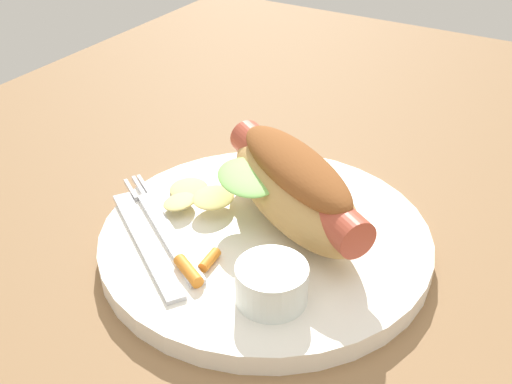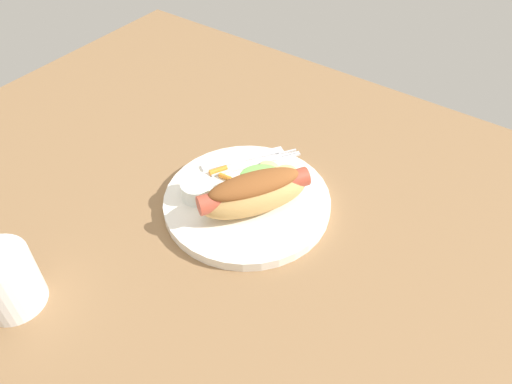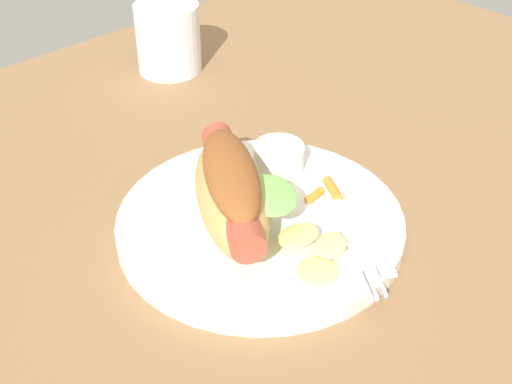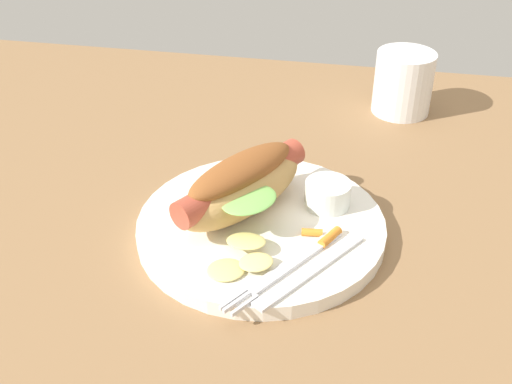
{
  "view_description": "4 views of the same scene",
  "coord_description": "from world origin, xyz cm",
  "px_view_note": "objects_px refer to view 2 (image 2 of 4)",
  "views": [
    {
      "loc": [
        32.85,
        17.93,
        30.33
      ],
      "look_at": [
        -0.68,
        -1.93,
        5.14
      ],
      "focal_mm": 43.94,
      "sensor_mm": 36.0,
      "label": 1
    },
    {
      "loc": [
        -33.36,
        41.79,
        54.54
      ],
      "look_at": [
        -2.55,
        -1.26,
        3.75
      ],
      "focal_mm": 34.86,
      "sensor_mm": 36.0,
      "label": 2
    },
    {
      "loc": [
        -34.29,
        -36.18,
        39.59
      ],
      "look_at": [
        -0.95,
        -0.72,
        4.02
      ],
      "focal_mm": 48.87,
      "sensor_mm": 36.0,
      "label": 3
    },
    {
      "loc": [
        8.52,
        -53.03,
        40.49
      ],
      "look_at": [
        -1.61,
        -0.26,
        4.39
      ],
      "focal_mm": 44.85,
      "sensor_mm": 36.0,
      "label": 4
    }
  ],
  "objects_px": {
    "plate": "(247,202)",
    "fork": "(254,163)",
    "carrot_garnish": "(220,172)",
    "hot_dog": "(254,193)",
    "sauce_ramekin": "(197,190)",
    "knife": "(243,159)",
    "chips_pile": "(276,171)",
    "drinking_cup": "(5,281)"
  },
  "relations": [
    {
      "from": "knife",
      "to": "drinking_cup",
      "type": "height_order",
      "value": "drinking_cup"
    },
    {
      "from": "sauce_ramekin",
      "to": "fork",
      "type": "relative_size",
      "value": 0.36
    },
    {
      "from": "chips_pile",
      "to": "carrot_garnish",
      "type": "xyz_separation_m",
      "value": [
        0.07,
        0.05,
        -0.0
      ]
    },
    {
      "from": "hot_dog",
      "to": "knife",
      "type": "distance_m",
      "value": 0.12
    },
    {
      "from": "fork",
      "to": "chips_pile",
      "type": "bearing_deg",
      "value": -56.82
    },
    {
      "from": "plate",
      "to": "carrot_garnish",
      "type": "distance_m",
      "value": 0.07
    },
    {
      "from": "fork",
      "to": "drinking_cup",
      "type": "distance_m",
      "value": 0.4
    },
    {
      "from": "hot_dog",
      "to": "fork",
      "type": "height_order",
      "value": "hot_dog"
    },
    {
      "from": "fork",
      "to": "knife",
      "type": "xyz_separation_m",
      "value": [
        0.02,
        0.0,
        -0.0
      ]
    },
    {
      "from": "sauce_ramekin",
      "to": "knife",
      "type": "relative_size",
      "value": 0.34
    },
    {
      "from": "sauce_ramekin",
      "to": "chips_pile",
      "type": "bearing_deg",
      "value": -122.07
    },
    {
      "from": "plate",
      "to": "knife",
      "type": "xyz_separation_m",
      "value": [
        0.06,
        -0.07,
        0.01
      ]
    },
    {
      "from": "sauce_ramekin",
      "to": "fork",
      "type": "distance_m",
      "value": 0.11
    },
    {
      "from": "plate",
      "to": "fork",
      "type": "bearing_deg",
      "value": -61.97
    },
    {
      "from": "fork",
      "to": "chips_pile",
      "type": "height_order",
      "value": "chips_pile"
    },
    {
      "from": "sauce_ramekin",
      "to": "chips_pile",
      "type": "distance_m",
      "value": 0.13
    },
    {
      "from": "knife",
      "to": "fork",
      "type": "bearing_deg",
      "value": -54.27
    },
    {
      "from": "sauce_ramekin",
      "to": "knife",
      "type": "height_order",
      "value": "sauce_ramekin"
    },
    {
      "from": "fork",
      "to": "drinking_cup",
      "type": "xyz_separation_m",
      "value": [
        0.1,
        0.38,
        0.02
      ]
    },
    {
      "from": "fork",
      "to": "carrot_garnish",
      "type": "relative_size",
      "value": 3.38
    },
    {
      "from": "knife",
      "to": "chips_pile",
      "type": "bearing_deg",
      "value": -55.55
    },
    {
      "from": "plate",
      "to": "knife",
      "type": "bearing_deg",
      "value": -49.45
    },
    {
      "from": "sauce_ramekin",
      "to": "fork",
      "type": "xyz_separation_m",
      "value": [
        -0.03,
        -0.11,
        -0.01
      ]
    },
    {
      "from": "carrot_garnish",
      "to": "knife",
      "type": "bearing_deg",
      "value": -98.0
    },
    {
      "from": "knife",
      "to": "drinking_cup",
      "type": "relative_size",
      "value": 1.65
    },
    {
      "from": "hot_dog",
      "to": "carrot_garnish",
      "type": "bearing_deg",
      "value": 102.27
    },
    {
      "from": "carrot_garnish",
      "to": "fork",
      "type": "bearing_deg",
      "value": -119.65
    },
    {
      "from": "sauce_ramekin",
      "to": "chips_pile",
      "type": "relative_size",
      "value": 0.67
    },
    {
      "from": "hot_dog",
      "to": "sauce_ramekin",
      "type": "relative_size",
      "value": 3.49
    },
    {
      "from": "plate",
      "to": "chips_pile",
      "type": "height_order",
      "value": "chips_pile"
    },
    {
      "from": "plate",
      "to": "hot_dog",
      "type": "relative_size",
      "value": 1.51
    },
    {
      "from": "plate",
      "to": "drinking_cup",
      "type": "distance_m",
      "value": 0.34
    },
    {
      "from": "fork",
      "to": "knife",
      "type": "distance_m",
      "value": 0.02
    },
    {
      "from": "plate",
      "to": "knife",
      "type": "distance_m",
      "value": 0.09
    },
    {
      "from": "plate",
      "to": "hot_dog",
      "type": "bearing_deg",
      "value": 148.67
    },
    {
      "from": "hot_dog",
      "to": "carrot_garnish",
      "type": "xyz_separation_m",
      "value": [
        0.09,
        -0.03,
        -0.03
      ]
    },
    {
      "from": "plate",
      "to": "sauce_ramekin",
      "type": "distance_m",
      "value": 0.08
    },
    {
      "from": "sauce_ramekin",
      "to": "plate",
      "type": "bearing_deg",
      "value": -147.06
    },
    {
      "from": "knife",
      "to": "carrot_garnish",
      "type": "height_order",
      "value": "carrot_garnish"
    },
    {
      "from": "fork",
      "to": "chips_pile",
      "type": "xyz_separation_m",
      "value": [
        -0.04,
        0.0,
        0.01
      ]
    },
    {
      "from": "drinking_cup",
      "to": "chips_pile",
      "type": "bearing_deg",
      "value": -110.87
    },
    {
      "from": "fork",
      "to": "carrot_garnish",
      "type": "xyz_separation_m",
      "value": [
        0.03,
        0.05,
        0.0
      ]
    }
  ]
}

